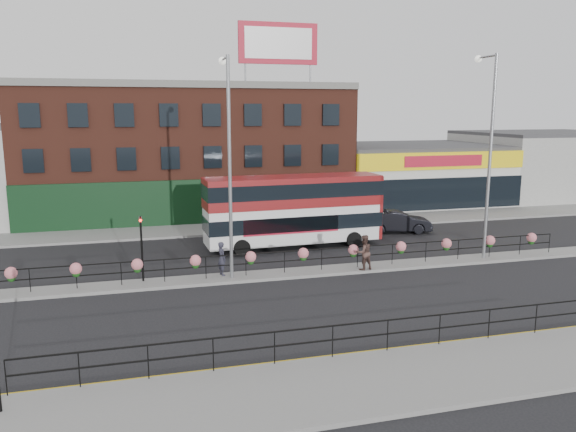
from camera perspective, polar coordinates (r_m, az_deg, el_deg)
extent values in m
plane|color=black|center=(29.14, 1.55, -5.89)|extent=(120.00, 120.00, 0.00)
cube|color=gray|center=(18.71, 12.57, -15.67)|extent=(60.00, 4.00, 0.15)
cube|color=gray|center=(40.43, -3.34, -1.11)|extent=(60.00, 4.00, 0.15)
cube|color=gray|center=(29.12, 1.55, -5.75)|extent=(60.00, 1.60, 0.15)
cube|color=gold|center=(20.60, 9.53, -13.23)|extent=(60.00, 0.10, 0.01)
cube|color=gold|center=(20.45, 9.74, -13.42)|extent=(60.00, 0.10, 0.01)
cube|color=brown|center=(47.04, -10.23, 6.46)|extent=(25.00, 12.00, 10.00)
cube|color=#3F3F42|center=(46.97, -10.44, 12.73)|extent=(25.00, 12.00, 0.30)
cube|color=black|center=(41.40, -9.34, 1.34)|extent=(25.00, 0.25, 3.40)
cube|color=silver|center=(52.90, 12.03, 4.12)|extent=(15.00, 12.00, 5.00)
cube|color=#3F3F42|center=(52.67, 12.14, 6.98)|extent=(15.00, 12.00, 0.30)
cube|color=yellow|center=(47.42, 15.47, 5.43)|extent=(15.00, 0.25, 1.40)
cube|color=#A91428|center=(47.32, 15.54, 5.41)|extent=(7.00, 0.10, 0.90)
cube|color=black|center=(47.73, 15.31, 2.20)|extent=(15.00, 0.25, 2.60)
cube|color=#A1A19C|center=(60.99, 24.53, 4.70)|extent=(14.50, 12.00, 6.00)
cube|color=#3F3F42|center=(60.80, 24.76, 7.65)|extent=(14.50, 12.00, 0.30)
cube|color=#A91428|center=(43.35, -1.00, 17.14)|extent=(6.00, 0.25, 3.00)
cube|color=silver|center=(43.21, -0.95, 17.16)|extent=(5.10, 0.04, 2.25)
cylinder|color=gray|center=(42.61, -4.36, 14.25)|extent=(0.12, 0.12, 1.40)
cylinder|color=gray|center=(43.83, 2.28, 14.17)|extent=(0.12, 0.12, 1.40)
cube|color=black|center=(28.81, 1.56, -3.51)|extent=(30.00, 0.05, 0.05)
cube|color=black|center=(28.94, 1.56, -4.46)|extent=(30.00, 0.05, 0.05)
cylinder|color=black|center=(28.24, -24.76, -5.95)|extent=(0.04, 0.04, 1.10)
cylinder|color=black|center=(27.96, -20.70, -5.82)|extent=(0.04, 0.04, 1.10)
cylinder|color=black|center=(27.83, -16.58, -5.65)|extent=(0.04, 0.04, 1.10)
cylinder|color=black|center=(27.83, -12.45, -5.45)|extent=(0.04, 0.04, 1.10)
cylinder|color=black|center=(27.98, -8.34, -5.22)|extent=(0.04, 0.04, 1.10)
cylinder|color=black|center=(28.27, -4.30, -4.97)|extent=(0.04, 0.04, 1.10)
cylinder|color=black|center=(28.69, -0.36, -4.70)|extent=(0.04, 0.04, 1.10)
cylinder|color=black|center=(29.25, 3.44, -4.42)|extent=(0.04, 0.04, 1.10)
cylinder|color=black|center=(29.93, 7.08, -4.14)|extent=(0.04, 0.04, 1.10)
cylinder|color=black|center=(30.72, 10.55, -3.85)|extent=(0.04, 0.04, 1.10)
cylinder|color=black|center=(31.62, 13.82, -3.56)|extent=(0.04, 0.04, 1.10)
cylinder|color=black|center=(32.62, 16.91, -3.28)|extent=(0.04, 0.04, 1.10)
cylinder|color=black|center=(33.71, 19.80, -3.01)|extent=(0.04, 0.04, 1.10)
cylinder|color=black|center=(34.88, 22.50, -2.75)|extent=(0.04, 0.04, 1.10)
cylinder|color=black|center=(36.13, 25.02, -2.51)|extent=(0.04, 0.04, 1.10)
sphere|color=#D26E77|center=(28.28, -26.32, -5.22)|extent=(0.56, 0.56, 0.56)
sphere|color=#174814|center=(28.34, -26.28, -5.67)|extent=(0.36, 0.36, 0.36)
sphere|color=#D26E77|center=(27.86, -20.75, -5.03)|extent=(0.56, 0.56, 0.56)
sphere|color=#174814|center=(27.92, -20.72, -5.48)|extent=(0.36, 0.36, 0.36)
sphere|color=#D26E77|center=(27.70, -15.07, -4.78)|extent=(0.56, 0.56, 0.56)
sphere|color=#174814|center=(27.76, -15.05, -5.24)|extent=(0.36, 0.36, 0.36)
sphere|color=#D26E77|center=(27.82, -9.39, -4.48)|extent=(0.56, 0.56, 0.56)
sphere|color=#174814|center=(27.88, -9.37, -4.94)|extent=(0.36, 0.36, 0.36)
sphere|color=#D26E77|center=(28.21, -3.81, -4.15)|extent=(0.56, 0.56, 0.56)
sphere|color=#174814|center=(28.27, -3.81, -4.60)|extent=(0.36, 0.36, 0.36)
sphere|color=#D26E77|center=(28.85, 1.56, -3.80)|extent=(0.56, 0.56, 0.56)
sphere|color=#174814|center=(28.91, 1.56, -4.24)|extent=(0.36, 0.36, 0.36)
sphere|color=#D26E77|center=(29.74, 6.65, -3.43)|extent=(0.56, 0.56, 0.56)
sphere|color=#174814|center=(29.79, 6.64, -3.86)|extent=(0.36, 0.36, 0.36)
sphere|color=#D26E77|center=(30.84, 11.41, -3.06)|extent=(0.56, 0.56, 0.56)
sphere|color=#174814|center=(30.90, 11.39, -3.47)|extent=(0.36, 0.36, 0.36)
sphere|color=#D26E77|center=(32.15, 15.81, -2.70)|extent=(0.56, 0.56, 0.56)
sphere|color=#174814|center=(32.20, 15.79, -3.09)|extent=(0.36, 0.36, 0.36)
sphere|color=#D26E77|center=(33.63, 19.84, -2.35)|extent=(0.56, 0.56, 0.56)
sphere|color=#174814|center=(33.68, 19.81, -2.73)|extent=(0.36, 0.36, 0.36)
sphere|color=#D26E77|center=(35.26, 23.51, -2.03)|extent=(0.56, 0.56, 0.56)
sphere|color=#174814|center=(35.30, 23.48, -2.39)|extent=(0.36, 0.36, 0.36)
cube|color=black|center=(19.07, 4.58, -11.06)|extent=(20.00, 0.05, 0.05)
cube|color=black|center=(19.26, 4.56, -12.43)|extent=(20.00, 0.05, 0.05)
cylinder|color=black|center=(18.72, -26.75, -14.48)|extent=(0.04, 0.04, 1.10)
cylinder|color=black|center=(18.40, -20.45, -14.42)|extent=(0.04, 0.04, 1.10)
cylinder|color=black|center=(18.30, -14.02, -14.19)|extent=(0.04, 0.04, 1.10)
cylinder|color=black|center=(18.42, -7.60, -13.79)|extent=(0.04, 0.04, 1.10)
cylinder|color=black|center=(18.75, -1.37, -13.24)|extent=(0.04, 0.04, 1.10)
cylinder|color=black|center=(19.28, 4.55, -12.58)|extent=(0.04, 0.04, 1.10)
cylinder|color=black|center=(20.00, 10.08, -11.84)|extent=(0.04, 0.04, 1.10)
cylinder|color=black|center=(20.88, 15.15, -11.06)|extent=(0.04, 0.04, 1.10)
cylinder|color=black|center=(21.92, 19.75, -10.27)|extent=(0.04, 0.04, 1.10)
cylinder|color=black|center=(23.08, 23.89, -9.51)|extent=(0.04, 0.04, 1.10)
cube|color=silver|center=(34.29, 0.54, 0.66)|extent=(10.87, 2.89, 3.92)
cube|color=maroon|center=(34.11, 0.55, 2.53)|extent=(10.93, 2.96, 1.76)
cube|color=black|center=(34.42, 0.54, -0.46)|extent=(10.95, 2.98, 0.88)
cube|color=black|center=(34.09, 0.55, 2.77)|extent=(10.97, 3.00, 0.88)
cube|color=maroon|center=(34.00, 0.55, 3.96)|extent=(10.87, 2.89, 0.12)
cube|color=maroon|center=(36.28, 8.59, 1.09)|extent=(0.30, 2.51, 3.92)
cube|color=#A91428|center=(33.12, 0.40, -0.99)|extent=(5.87, 0.28, 0.98)
cylinder|color=black|center=(32.60, -4.70, -3.24)|extent=(0.99, 0.33, 0.98)
cylinder|color=black|center=(34.93, -5.60, -2.32)|extent=(0.99, 0.33, 0.98)
cylinder|color=black|center=(34.79, 6.70, -2.39)|extent=(0.99, 0.33, 0.98)
cylinder|color=black|center=(36.99, 5.15, -1.58)|extent=(0.99, 0.33, 0.98)
imported|color=black|center=(39.50, 11.04, -0.56)|extent=(3.62, 5.30, 1.51)
imported|color=#2B2B39|center=(28.37, -6.73, -4.31)|extent=(0.82, 0.72, 1.71)
imported|color=#4C342E|center=(29.39, 7.72, -3.69)|extent=(1.13, 1.00, 1.84)
cylinder|color=gray|center=(27.08, -5.94, 4.67)|extent=(0.17, 0.17, 10.70)
cylinder|color=gray|center=(27.84, -6.43, 15.63)|extent=(0.11, 1.60, 0.11)
sphere|color=silver|center=(28.62, -6.68, 15.38)|extent=(0.39, 0.39, 0.39)
cylinder|color=gray|center=(32.66, 19.83, 5.50)|extent=(0.18, 0.18, 11.14)
cylinder|color=gray|center=(33.37, 19.59, 15.02)|extent=(0.11, 1.67, 0.11)
sphere|color=silver|center=(34.06, 18.77, 14.87)|extent=(0.40, 0.40, 0.40)
cylinder|color=black|center=(27.93, -14.63, -3.26)|extent=(0.10, 0.10, 3.20)
imported|color=black|center=(27.60, -14.78, -0.03)|extent=(0.15, 0.18, 0.90)
sphere|color=#FF190C|center=(27.51, -14.76, -0.44)|extent=(0.14, 0.14, 0.14)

